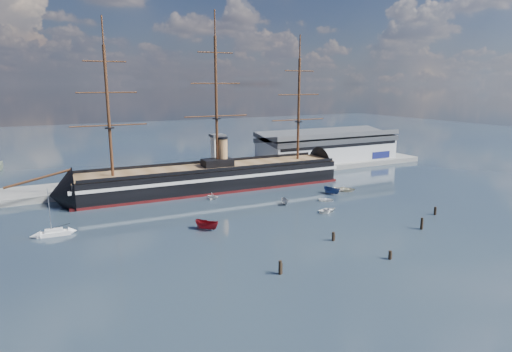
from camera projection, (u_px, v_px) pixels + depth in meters
name	position (u px, v px, depth m)	size (l,w,h in m)	color
ground	(250.00, 202.00, 129.47)	(600.00, 600.00, 0.00)	#1D2A3C
quay	(232.00, 176.00, 165.24)	(180.00, 18.00, 2.00)	slate
warehouse	(328.00, 146.00, 188.49)	(63.00, 21.00, 11.60)	#B7BABC
quay_tower	(218.00, 154.00, 157.45)	(5.00, 5.00, 15.00)	silver
warship	(207.00, 178.00, 143.26)	(113.13, 19.06, 53.94)	black
sailboat	(54.00, 233.00, 100.37)	(7.37, 2.59, 11.60)	silver
motorboat_a	(207.00, 230.00, 104.57)	(7.58, 2.78, 3.03)	maroon
motorboat_b	(328.00, 212.00, 118.99)	(3.55, 1.42, 1.66)	silver
motorboat_c	(285.00, 205.00, 126.38)	(5.53, 2.03, 2.21)	gray
motorboat_d	(213.00, 199.00, 132.16)	(6.38, 2.76, 2.34)	silver
motorboat_e	(326.00, 201.00, 130.17)	(2.94, 1.18, 1.37)	white
motorboat_f	(332.00, 194.00, 138.49)	(7.09, 2.60, 2.83)	navy
motorboat_g	(345.00, 191.00, 142.25)	(4.33, 1.73, 2.02)	beige
piling_near_left	(280.00, 274.00, 80.11)	(0.64, 0.64, 3.40)	black
piling_near_mid	(390.00, 259.00, 86.96)	(0.64, 0.64, 2.53)	black
piling_near_right	(421.00, 229.00, 104.83)	(0.64, 0.64, 3.67)	black
piling_far_right	(435.00, 215.00, 116.53)	(0.64, 0.64, 2.96)	black
piling_extra	(333.00, 241.00, 97.20)	(0.64, 0.64, 2.77)	black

